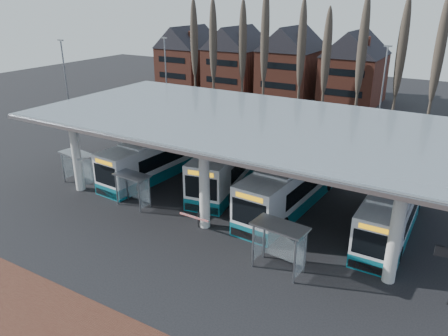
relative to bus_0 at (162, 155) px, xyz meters
The scene contains 15 objects.
ground 12.25m from the bus_0, 45.65° to the right, with size 140.00×140.00×0.00m, color black.
station_canopy 9.42m from the bus_0, ahead, with size 32.00×16.00×6.34m.
poplar_row 26.73m from the bus_0, 70.76° to the left, with size 45.10×1.10×14.50m.
townhouse_row 36.31m from the bus_0, 101.62° to the left, with size 36.80×10.30×12.25m.
lamp_post_a 16.78m from the bus_0, 125.54° to the left, with size 0.80×0.16×10.17m.
lamp_post_b 22.88m from the bus_0, 50.09° to the left, with size 0.80×0.16×10.17m.
lamp_post_d 18.67m from the bus_0, 163.11° to the left, with size 0.80×0.16×10.17m.
bus_0 is the anchor object (origin of this frame).
bus_1 6.41m from the bus_0, 16.06° to the left, with size 4.94×13.41×3.65m.
bus_2 12.31m from the bus_0, ahead, with size 3.57×13.25×3.64m.
bus_3 19.42m from the bus_0, ahead, with size 2.63×12.16×3.38m.
shelter_0 6.93m from the bus_0, 129.83° to the right, with size 3.14×1.92×2.73m.
shelter_1 6.49m from the bus_0, 70.09° to the right, with size 2.77×1.50×2.50m.
shelter_2 16.92m from the bus_0, 28.79° to the right, with size 3.23×1.84×2.87m.
barrier 10.71m from the bus_0, 40.14° to the right, with size 2.29×0.64×1.14m.
Camera 1 is at (14.41, -19.39, 14.65)m, focal length 35.00 mm.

